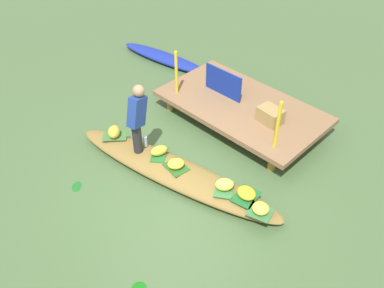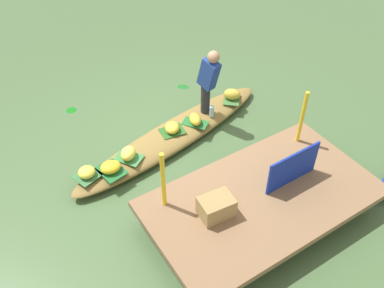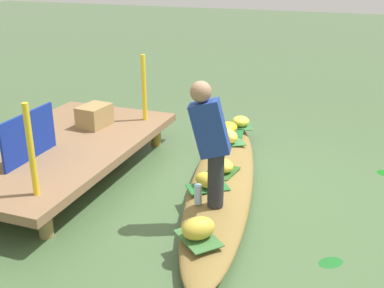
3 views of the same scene
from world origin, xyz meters
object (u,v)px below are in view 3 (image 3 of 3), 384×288
at_px(banana_bunch_5, 208,181).
at_px(vendor_person, 210,138).
at_px(vendor_boat, 222,182).
at_px(produce_crate, 95,116).
at_px(banana_bunch_0, 198,228).
at_px(banana_bunch_4, 228,136).
at_px(banana_bunch_1, 222,165).
at_px(market_banner, 29,136).
at_px(banana_bunch_2, 241,121).
at_px(banana_bunch_3, 228,128).
at_px(water_bottle, 198,194).

xyz_separation_m(banana_bunch_5, vendor_person, (-0.34, -0.13, 0.62)).
relative_size(vendor_boat, produce_crate, 9.12).
distance_m(vendor_boat, produce_crate, 2.06).
xyz_separation_m(banana_bunch_0, banana_bunch_4, (2.29, 0.40, -0.01)).
bearing_deg(banana_bunch_1, market_banner, 110.38).
height_order(banana_bunch_5, vendor_person, vendor_person).
height_order(banana_bunch_1, banana_bunch_2, banana_bunch_1).
relative_size(banana_bunch_0, produce_crate, 0.69).
relative_size(banana_bunch_4, vendor_person, 0.24).
bearing_deg(banana_bunch_3, banana_bunch_2, -15.35).
bearing_deg(vendor_person, banana_bunch_2, 7.56).
distance_m(banana_bunch_3, market_banner, 2.66).
height_order(market_banner, produce_crate, market_banner).
relative_size(banana_bunch_1, produce_crate, 0.65).
xyz_separation_m(banana_bunch_0, water_bottle, (0.60, 0.22, -0.00)).
xyz_separation_m(banana_bunch_0, banana_bunch_1, (1.40, 0.21, -0.02)).
bearing_deg(banana_bunch_4, produce_crate, 103.80).
relative_size(banana_bunch_0, banana_bunch_4, 1.03).
height_order(banana_bunch_1, banana_bunch_3, same).
distance_m(vendor_boat, banana_bunch_2, 1.66).
height_order(banana_bunch_1, produce_crate, produce_crate).
bearing_deg(banana_bunch_3, banana_bunch_5, -170.63).
height_order(banana_bunch_0, banana_bunch_2, banana_bunch_0).
bearing_deg(banana_bunch_4, banana_bunch_2, 1.51).
bearing_deg(market_banner, banana_bunch_2, -38.29).
bearing_deg(banana_bunch_2, water_bottle, -175.19).
relative_size(vendor_boat, banana_bunch_1, 14.11).
relative_size(vendor_boat, water_bottle, 20.15).
distance_m(banana_bunch_2, vendor_person, 2.48).
relative_size(banana_bunch_0, banana_bunch_3, 0.98).
bearing_deg(market_banner, banana_bunch_5, -81.78).
distance_m(banana_bunch_2, banana_bunch_3, 0.35).
xyz_separation_m(vendor_boat, banana_bunch_1, (0.04, 0.02, 0.20)).
xyz_separation_m(banana_bunch_1, produce_crate, (0.47, 1.93, 0.23)).
relative_size(banana_bunch_3, vendor_person, 0.25).
xyz_separation_m(banana_bunch_2, vendor_person, (-2.38, -0.32, 0.63)).
xyz_separation_m(banana_bunch_0, banana_bunch_2, (2.99, 0.42, -0.02)).
bearing_deg(banana_bunch_5, vendor_boat, -5.73).
distance_m(banana_bunch_2, banana_bunch_4, 0.69).
distance_m(banana_bunch_1, banana_bunch_2, 1.61).
relative_size(banana_bunch_4, produce_crate, 0.67).
bearing_deg(water_bottle, banana_bunch_5, 2.50).
bearing_deg(produce_crate, banana_bunch_0, -131.03).
bearing_deg(banana_bunch_0, banana_bunch_2, 8.00).
height_order(vendor_boat, water_bottle, water_bottle).
distance_m(banana_bunch_5, water_bottle, 0.35).
relative_size(banana_bunch_1, water_bottle, 1.43).
bearing_deg(vendor_boat, banana_bunch_2, -3.58).
height_order(banana_bunch_0, market_banner, market_banner).
relative_size(banana_bunch_2, banana_bunch_3, 0.82).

